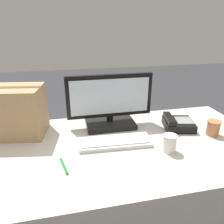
{
  "coord_description": "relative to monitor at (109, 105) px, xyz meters",
  "views": [
    {
      "loc": [
        -0.28,
        -1.08,
        1.4
      ],
      "look_at": [
        -0.01,
        0.14,
        0.89
      ],
      "focal_mm": 35.0,
      "sensor_mm": 36.0,
      "label": 1
    }
  ],
  "objects": [
    {
      "name": "office_desk",
      "position": [
        0.0,
        -0.27,
        -0.51
      ],
      "size": [
        1.8,
        0.9,
        0.74
      ],
      "color": "beige",
      "rests_on": "ground_plane"
    },
    {
      "name": "monitor",
      "position": [
        0.0,
        0.0,
        0.0
      ],
      "size": [
        0.58,
        0.25,
        0.36
      ],
      "color": "black",
      "rests_on": "office_desk"
    },
    {
      "name": "keyboard",
      "position": [
        -0.02,
        -0.26,
        -0.13
      ],
      "size": [
        0.43,
        0.18,
        0.03
      ],
      "rotation": [
        0.0,
        0.0,
        -0.05
      ],
      "color": "silver",
      "rests_on": "office_desk"
    },
    {
      "name": "desk_phone",
      "position": [
        0.44,
        -0.14,
        -0.12
      ],
      "size": [
        0.23,
        0.23,
        0.08
      ],
      "rotation": [
        0.0,
        0.0,
        -0.22
      ],
      "color": "black",
      "rests_on": "office_desk"
    },
    {
      "name": "paper_cup_left",
      "position": [
        0.26,
        -0.4,
        -0.1
      ],
      "size": [
        0.08,
        0.08,
        0.1
      ],
      "color": "white",
      "rests_on": "office_desk"
    },
    {
      "name": "paper_cup_right",
      "position": [
        0.61,
        -0.28,
        -0.1
      ],
      "size": [
        0.08,
        0.08,
        0.1
      ],
      "color": "#BC7547",
      "rests_on": "office_desk"
    },
    {
      "name": "cardboard_box",
      "position": [
        -0.59,
        -0.0,
        0.01
      ],
      "size": [
        0.37,
        0.3,
        0.31
      ],
      "rotation": [
        0.0,
        0.0,
        -0.16
      ],
      "color": "tan",
      "rests_on": "office_desk"
    },
    {
      "name": "pen_marker",
      "position": [
        -0.32,
        -0.42,
        -0.14
      ],
      "size": [
        0.04,
        0.14,
        0.01
      ],
      "rotation": [
        0.0,
        0.0,
        4.94
      ],
      "color": "#198C33",
      "rests_on": "office_desk"
    }
  ]
}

